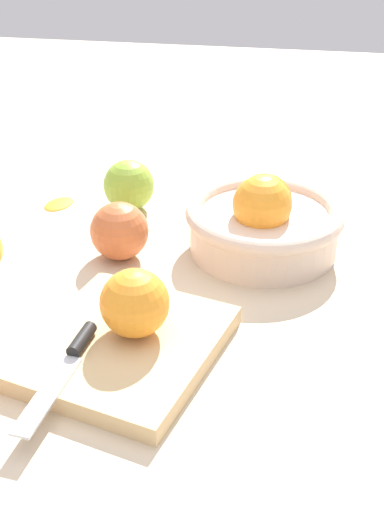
{
  "coord_description": "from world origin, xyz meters",
  "views": [
    {
      "loc": [
        0.67,
        0.18,
        0.44
      ],
      "look_at": [
        -0.01,
        0.06,
        0.04
      ],
      "focal_mm": 48.4,
      "sensor_mm": 36.0,
      "label": 1
    }
  ],
  "objects_px": {
    "orange_on_board": "(135,303)",
    "apple_front_left": "(129,185)",
    "bowl": "(264,221)",
    "apple_front_left_2": "(119,231)",
    "cutting_board": "(124,346)",
    "knife": "(68,362)"
  },
  "relations": [
    {
      "from": "orange_on_board",
      "to": "apple_front_left",
      "type": "relative_size",
      "value": 0.97
    },
    {
      "from": "knife",
      "to": "apple_front_left",
      "type": "distance_m",
      "value": 0.38
    },
    {
      "from": "bowl",
      "to": "orange_on_board",
      "type": "relative_size",
      "value": 2.85
    },
    {
      "from": "orange_on_board",
      "to": "apple_front_left_2",
      "type": "height_order",
      "value": "orange_on_board"
    },
    {
      "from": "bowl",
      "to": "orange_on_board",
      "type": "bearing_deg",
      "value": -25.74
    },
    {
      "from": "bowl",
      "to": "apple_front_left_2",
      "type": "relative_size",
      "value": 2.73
    },
    {
      "from": "cutting_board",
      "to": "orange_on_board",
      "type": "height_order",
      "value": "orange_on_board"
    },
    {
      "from": "bowl",
      "to": "cutting_board",
      "type": "bearing_deg",
      "value": -26.36
    },
    {
      "from": "orange_on_board",
      "to": "apple_front_left",
      "type": "distance_m",
      "value": 0.33
    },
    {
      "from": "cutting_board",
      "to": "knife",
      "type": "relative_size",
      "value": 1.31
    },
    {
      "from": "cutting_board",
      "to": "bowl",
      "type": "bearing_deg",
      "value": 153.64
    },
    {
      "from": "cutting_board",
      "to": "orange_on_board",
      "type": "xyz_separation_m",
      "value": [
        -0.01,
        0.01,
        0.05
      ]
    },
    {
      "from": "knife",
      "to": "apple_front_left",
      "type": "relative_size",
      "value": 2.13
    },
    {
      "from": "apple_front_left",
      "to": "apple_front_left_2",
      "type": "bearing_deg",
      "value": 9.87
    },
    {
      "from": "bowl",
      "to": "apple_front_left",
      "type": "height_order",
      "value": "bowl"
    },
    {
      "from": "orange_on_board",
      "to": "knife",
      "type": "height_order",
      "value": "orange_on_board"
    },
    {
      "from": "bowl",
      "to": "apple_front_left",
      "type": "distance_m",
      "value": 0.22
    },
    {
      "from": "bowl",
      "to": "cutting_board",
      "type": "distance_m",
      "value": 0.27
    },
    {
      "from": "cutting_board",
      "to": "knife",
      "type": "bearing_deg",
      "value": -38.81
    },
    {
      "from": "cutting_board",
      "to": "apple_front_left",
      "type": "height_order",
      "value": "apple_front_left"
    },
    {
      "from": "apple_front_left",
      "to": "apple_front_left_2",
      "type": "xyz_separation_m",
      "value": [
        0.14,
        0.02,
        0.0
      ]
    },
    {
      "from": "bowl",
      "to": "knife",
      "type": "relative_size",
      "value": 1.3
    }
  ]
}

